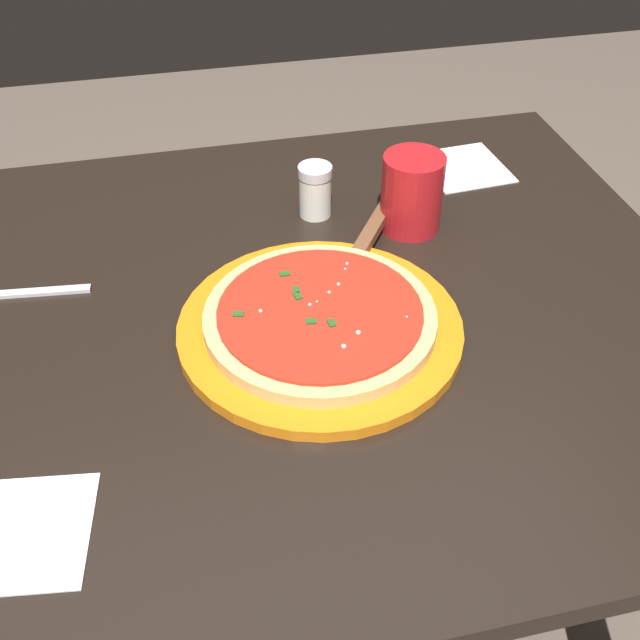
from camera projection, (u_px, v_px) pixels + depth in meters
ground_plane at (323, 612)px, 1.39m from camera, size 5.00×5.00×0.00m
restaurant_table at (324, 385)px, 1.00m from camera, size 0.85×0.94×0.73m
serving_plate at (320, 328)px, 0.87m from camera, size 0.32×0.32×0.01m
pizza at (320, 317)px, 0.86m from camera, size 0.26×0.26×0.02m
pizza_server at (365, 244)px, 0.97m from camera, size 0.21×0.16×0.01m
cup_tall_drink at (412, 193)px, 1.00m from camera, size 0.08×0.08×0.10m
napkin_folded_right at (10, 534)px, 0.67m from camera, size 0.14×0.16×0.00m
napkin_loose_left at (464, 167)px, 1.16m from camera, size 0.13×0.13×0.00m
fork at (2, 295)px, 0.92m from camera, size 0.04×0.19×0.00m
parmesan_shaker at (315, 190)px, 1.04m from camera, size 0.05×0.05×0.07m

